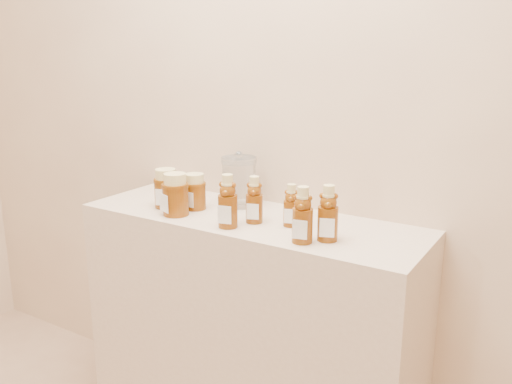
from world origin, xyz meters
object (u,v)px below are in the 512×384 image
Objects in this scene: display_table at (250,336)px; bear_bottle_front_left at (228,198)px; glass_canister at (239,179)px; honey_jar_left at (166,188)px; bear_bottle_back_left at (254,197)px.

display_table is 6.17× the size of bear_bottle_front_left.
honey_jar_left is at bearing -143.67° from glass_canister.
bear_bottle_back_left reaches higher than display_table.
glass_canister is (-0.11, 0.22, -0.00)m from bear_bottle_front_left.
glass_canister is (0.21, 0.15, 0.03)m from honey_jar_left.
glass_canister reaches higher than display_table.
bear_bottle_back_left is 0.20m from glass_canister.
bear_bottle_front_left is (0.00, -0.13, 0.55)m from display_table.
bear_bottle_front_left is at bearing -36.70° from honey_jar_left.
bear_bottle_front_left reaches higher than honey_jar_left.
display_table is at bearing -42.19° from glass_canister.
display_table is 8.61× the size of honey_jar_left.
honey_jar_left is at bearing 160.72° from bear_bottle_back_left.
honey_jar_left is (-0.32, 0.07, -0.03)m from bear_bottle_front_left.
bear_bottle_front_left is at bearing -64.48° from glass_canister.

